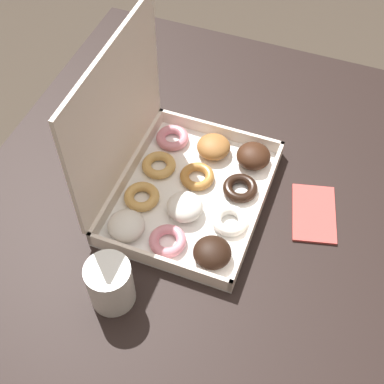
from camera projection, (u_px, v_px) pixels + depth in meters
ground_plane at (195, 354)px, 1.65m from camera, size 8.00×8.00×0.00m
dining_table at (196, 246)px, 1.14m from camera, size 1.21×0.96×0.73m
donut_box at (176, 175)px, 1.07m from camera, size 0.36×0.30×0.34m
coffee_mug at (110, 283)px, 0.93m from camera, size 0.08×0.08×0.10m
paper_napkin at (314, 213)px, 1.08m from camera, size 0.16×0.12×0.01m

